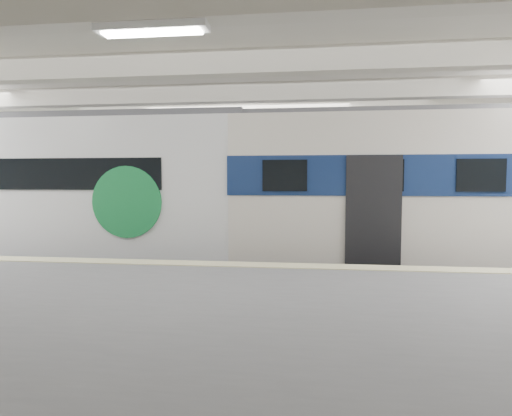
# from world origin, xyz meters

# --- Properties ---
(station_hall) EXTENTS (36.00, 24.00, 5.75)m
(station_hall) POSITION_xyz_m (0.00, -1.74, 3.24)
(station_hall) COLOR black
(station_hall) RESTS_ON ground
(modern_emu) EXTENTS (14.61, 3.02, 4.67)m
(modern_emu) POSITION_xyz_m (-4.82, -0.00, 2.30)
(modern_emu) COLOR white
(modern_emu) RESTS_ON ground
(older_rer) EXTENTS (14.10, 3.11, 4.62)m
(older_rer) POSITION_xyz_m (7.15, 0.00, 2.42)
(older_rer) COLOR silver
(older_rer) RESTS_ON ground
(far_train) EXTENTS (14.39, 3.64, 4.54)m
(far_train) POSITION_xyz_m (-8.00, 5.50, 2.35)
(far_train) COLOR white
(far_train) RESTS_ON ground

